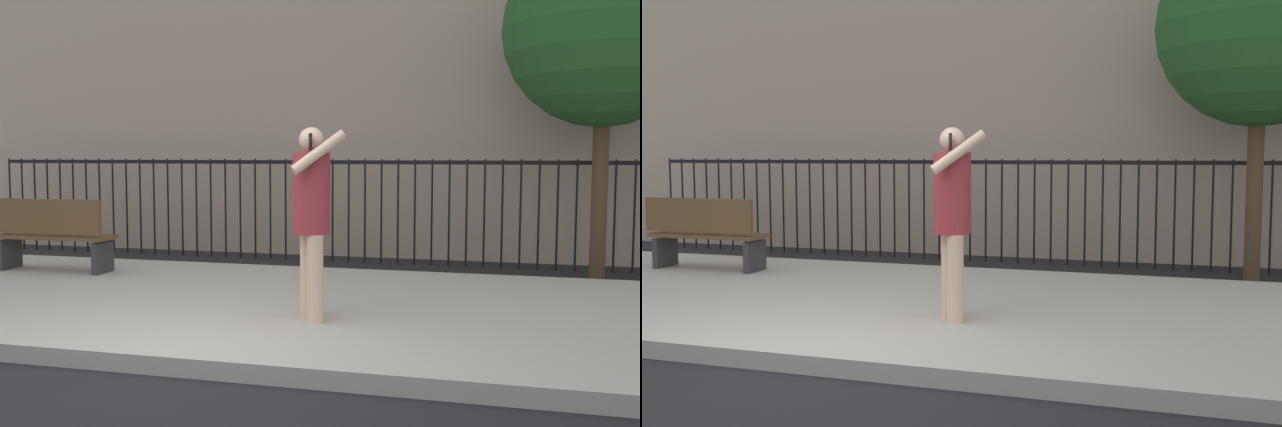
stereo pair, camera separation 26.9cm
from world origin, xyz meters
TOP-DOWN VIEW (x-y plane):
  - ground_plane at (0.00, 0.00)m, footprint 60.00×60.00m
  - sidewalk at (0.00, 2.20)m, footprint 28.00×4.40m
  - iron_fence at (0.00, 5.90)m, footprint 12.03×0.04m
  - pedestrian_on_phone at (0.77, 1.44)m, footprint 0.64×0.72m
  - street_bench at (-3.21, 3.16)m, footprint 1.60×0.45m
  - street_tree_near at (3.68, 5.31)m, footprint 2.61×2.61m

SIDE VIEW (x-z plane):
  - ground_plane at x=0.00m, z-range 0.00..0.00m
  - sidewalk at x=0.00m, z-range 0.00..0.15m
  - street_bench at x=-3.21m, z-range 0.18..1.13m
  - iron_fence at x=0.00m, z-range 0.22..1.82m
  - pedestrian_on_phone at x=0.77m, z-range 0.30..2.05m
  - street_tree_near at x=3.68m, z-range 1.00..5.63m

